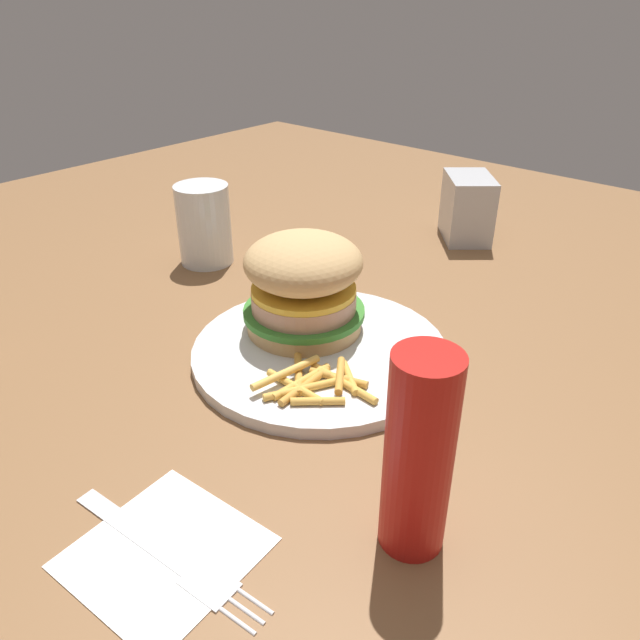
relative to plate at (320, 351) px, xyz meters
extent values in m
plane|color=brown|center=(-0.03, 0.02, -0.01)|extent=(1.60, 1.60, 0.00)
cylinder|color=silver|center=(0.00, 0.00, 0.00)|extent=(0.25, 0.25, 0.01)
cylinder|color=tan|center=(0.02, 0.04, 0.01)|extent=(0.12, 0.12, 0.02)
cylinder|color=#387F2D|center=(0.02, 0.04, 0.03)|extent=(0.13, 0.13, 0.01)
cylinder|color=tan|center=(0.02, 0.04, 0.04)|extent=(0.11, 0.11, 0.02)
cylinder|color=yellow|center=(0.02, 0.04, 0.05)|extent=(0.11, 0.11, 0.01)
ellipsoid|color=tan|center=(0.02, 0.04, 0.08)|extent=(0.12, 0.12, 0.05)
cylinder|color=gold|center=(-0.07, -0.03, 0.01)|extent=(0.01, 0.07, 0.01)
cylinder|color=gold|center=(-0.06, -0.03, 0.01)|extent=(0.07, 0.01, 0.01)
cylinder|color=gold|center=(-0.07, -0.06, 0.01)|extent=(0.04, 0.04, 0.01)
cylinder|color=gold|center=(-0.04, -0.06, 0.01)|extent=(0.01, 0.08, 0.01)
cylinder|color=gold|center=(-0.03, -0.06, 0.01)|extent=(0.04, 0.04, 0.01)
cylinder|color=gold|center=(-0.05, -0.02, 0.01)|extent=(0.05, 0.05, 0.01)
cylinder|color=gold|center=(-0.06, -0.04, 0.01)|extent=(0.07, 0.01, 0.01)
cylinder|color=#E5B251|center=(-0.07, -0.02, 0.02)|extent=(0.07, 0.02, 0.01)
cylinder|color=gold|center=(-0.06, -0.04, 0.01)|extent=(0.07, 0.04, 0.01)
cylinder|color=gold|center=(-0.03, -0.05, 0.01)|extent=(0.02, 0.06, 0.01)
cylinder|color=gold|center=(-0.04, -0.06, 0.02)|extent=(0.05, 0.04, 0.01)
cube|color=white|center=(-0.25, -0.08, -0.01)|extent=(0.12, 0.12, 0.00)
cube|color=silver|center=(-0.25, -0.05, 0.00)|extent=(0.02, 0.11, 0.00)
cube|color=silver|center=(-0.24, -0.12, 0.00)|extent=(0.03, 0.04, 0.00)
cylinder|color=silver|center=(-0.25, -0.15, 0.00)|extent=(0.01, 0.03, 0.00)
cylinder|color=silver|center=(-0.24, -0.15, 0.00)|extent=(0.01, 0.03, 0.00)
cylinder|color=silver|center=(-0.23, -0.15, 0.00)|extent=(0.01, 0.03, 0.00)
cylinder|color=silver|center=(0.08, 0.27, 0.05)|extent=(0.07, 0.07, 0.10)
cylinder|color=black|center=(0.08, 0.27, 0.03)|extent=(0.06, 0.06, 0.06)
cube|color=#B7BABF|center=(0.38, 0.05, 0.04)|extent=(0.11, 0.10, 0.09)
cylinder|color=#B21914|center=(-0.13, -0.19, 0.07)|extent=(0.04, 0.04, 0.15)
camera|label=1|loc=(-0.38, -0.34, 0.33)|focal=34.16mm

